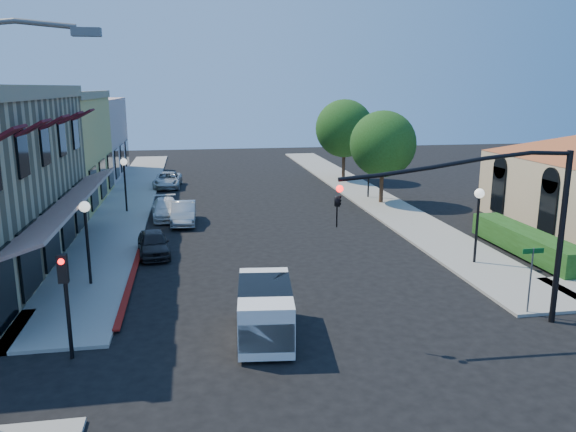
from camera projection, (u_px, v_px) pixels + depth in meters
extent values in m
plane|color=black|center=(341.00, 360.00, 16.86)|extent=(120.00, 120.00, 0.00)
cube|color=gray|center=(131.00, 198.00, 41.33)|extent=(3.50, 50.00, 0.12)
cube|color=gray|center=(359.00, 190.00, 44.23)|extent=(3.50, 50.00, 0.12)
cube|color=maroon|center=(131.00, 284.00, 23.40)|extent=(0.25, 10.00, 0.06)
cube|color=tan|center=(36.00, 92.00, 23.91)|extent=(0.50, 18.20, 0.60)
cube|color=#561416|center=(71.00, 200.00, 25.15)|extent=(1.75, 17.00, 0.67)
cube|color=#521019|center=(5.00, 135.00, 17.58)|extent=(1.02, 1.50, 0.60)
cube|color=#521019|center=(34.00, 127.00, 20.85)|extent=(1.02, 1.50, 0.60)
cube|color=#521019|center=(55.00, 122.00, 24.11)|extent=(1.02, 1.50, 0.60)
cube|color=#521019|center=(71.00, 118.00, 27.38)|extent=(1.02, 1.50, 0.60)
cube|color=#521019|center=(83.00, 114.00, 30.64)|extent=(1.02, 1.50, 0.60)
cube|color=black|center=(1.00, 290.00, 18.13)|extent=(0.12, 2.60, 2.60)
cube|color=black|center=(30.00, 259.00, 21.40)|extent=(0.12, 2.60, 2.60)
cube|color=black|center=(51.00, 236.00, 24.66)|extent=(0.12, 2.60, 2.60)
cube|color=black|center=(67.00, 219.00, 27.93)|extent=(0.12, 2.60, 2.60)
cube|color=black|center=(80.00, 205.00, 31.19)|extent=(0.12, 2.60, 2.60)
cube|color=#E7C668|center=(24.00, 150.00, 38.41)|extent=(10.00, 12.00, 7.60)
cube|color=beige|center=(62.00, 139.00, 50.00)|extent=(10.00, 12.00, 7.00)
cube|color=black|center=(548.00, 206.00, 29.90)|extent=(0.12, 1.40, 2.80)
cube|color=black|center=(498.00, 190.00, 34.70)|extent=(0.12, 1.40, 2.80)
cube|color=#1D4313|center=(525.00, 255.00, 27.44)|extent=(1.40, 8.00, 1.10)
cylinder|color=#352415|center=(381.00, 189.00, 39.21)|extent=(0.28, 0.28, 2.10)
sphere|color=#1D4313|center=(383.00, 144.00, 38.50)|extent=(4.56, 4.56, 4.56)
cylinder|color=#352415|center=(343.00, 168.00, 48.79)|extent=(0.28, 0.28, 2.27)
sphere|color=#1D4313|center=(344.00, 128.00, 48.03)|extent=(4.94, 4.94, 4.94)
cylinder|color=black|center=(561.00, 239.00, 18.96)|extent=(0.20, 0.20, 6.00)
cylinder|color=black|center=(458.00, 165.00, 17.73)|extent=(7.80, 0.14, 0.14)
imported|color=black|center=(338.00, 197.00, 17.28)|extent=(0.20, 0.16, 1.00)
sphere|color=#FF0C0C|center=(340.00, 189.00, 17.04)|extent=(0.22, 0.22, 0.22)
cylinder|color=black|center=(68.00, 312.00, 16.64)|extent=(0.12, 0.12, 3.00)
cube|color=black|center=(63.00, 269.00, 16.18)|extent=(0.28, 0.22, 0.85)
sphere|color=#FF0C0C|center=(61.00, 262.00, 16.01)|extent=(0.18, 0.18, 0.18)
cylinder|color=#595B5E|center=(0.00, 26.00, 11.54)|extent=(3.00, 0.12, 0.12)
cube|color=#595B5E|center=(86.00, 32.00, 11.84)|extent=(0.60, 0.25, 0.18)
cylinder|color=#595B5E|center=(530.00, 282.00, 19.94)|extent=(0.06, 0.06, 2.50)
cube|color=#0C591E|center=(533.00, 251.00, 19.68)|extent=(0.80, 0.04, 0.18)
cylinder|color=black|center=(88.00, 249.00, 22.78)|extent=(0.12, 0.12, 3.20)
sphere|color=white|center=(84.00, 207.00, 22.38)|extent=(0.44, 0.44, 0.44)
cylinder|color=black|center=(125.00, 189.00, 36.22)|extent=(0.12, 0.12, 3.20)
sphere|color=white|center=(124.00, 162.00, 35.83)|extent=(0.44, 0.44, 0.44)
cylinder|color=black|center=(477.00, 231.00, 25.59)|extent=(0.12, 0.12, 3.20)
sphere|color=white|center=(479.00, 193.00, 25.20)|extent=(0.44, 0.44, 0.44)
cylinder|color=black|center=(369.00, 177.00, 40.96)|extent=(0.12, 0.12, 3.20)
sphere|color=white|center=(369.00, 153.00, 40.57)|extent=(0.44, 0.44, 0.44)
cube|color=white|center=(265.00, 310.00, 18.24)|extent=(2.11, 4.08, 1.60)
cube|color=white|center=(266.00, 335.00, 16.61)|extent=(1.70, 0.71, 0.89)
cube|color=black|center=(266.00, 317.00, 16.81)|extent=(1.52, 0.25, 0.80)
cube|color=black|center=(265.00, 296.00, 18.41)|extent=(1.95, 2.49, 0.80)
cylinder|color=black|center=(241.00, 347.00, 17.03)|extent=(0.29, 0.61, 0.59)
cylinder|color=black|center=(243.00, 313.00, 19.63)|extent=(0.29, 0.61, 0.59)
cylinder|color=black|center=(291.00, 346.00, 17.13)|extent=(0.29, 0.61, 0.59)
cylinder|color=black|center=(286.00, 312.00, 19.73)|extent=(0.29, 0.61, 0.59)
imported|color=black|center=(153.00, 243.00, 27.22)|extent=(1.87, 3.72, 1.22)
imported|color=#A2A5A7|center=(184.00, 213.00, 33.56)|extent=(1.51, 4.01, 1.31)
imported|color=white|center=(166.00, 209.00, 34.96)|extent=(2.02, 4.28, 1.21)
imported|color=#BABEC0|center=(168.00, 180.00, 45.70)|extent=(2.33, 4.59, 1.24)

